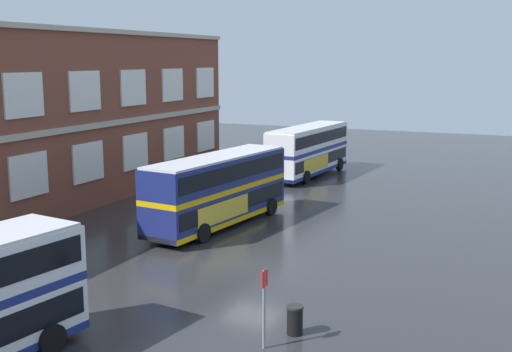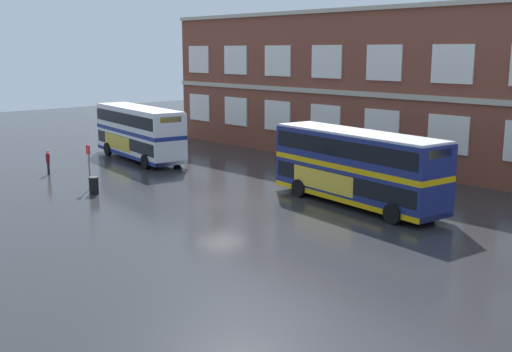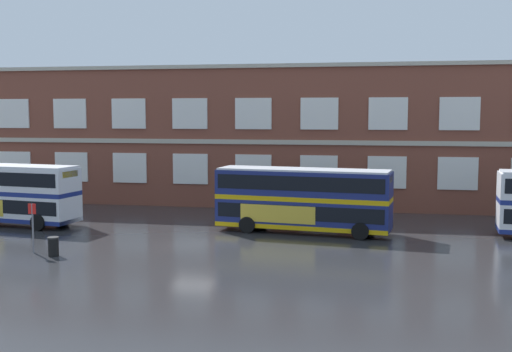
{
  "view_description": "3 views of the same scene",
  "coord_description": "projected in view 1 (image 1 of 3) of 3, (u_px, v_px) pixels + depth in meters",
  "views": [
    {
      "loc": [
        -26.36,
        -11.85,
        9.45
      ],
      "look_at": [
        4.37,
        1.76,
        3.37
      ],
      "focal_mm": 45.48,
      "sensor_mm": 36.0,
      "label": 1
    },
    {
      "loc": [
        26.44,
        -21.89,
        8.38
      ],
      "look_at": [
        1.66,
        1.16,
        1.51
      ],
      "focal_mm": 43.63,
      "sensor_mm": 36.0,
      "label": 2
    },
    {
      "loc": [
        10.49,
        -35.04,
        7.58
      ],
      "look_at": [
        3.13,
        2.95,
        3.74
      ],
      "focal_mm": 44.7,
      "sensor_mm": 36.0,
      "label": 3
    }
  ],
  "objects": [
    {
      "name": "ground_plane",
      "position": [
        214.0,
        260.0,
        30.92
      ],
      "size": [
        120.0,
        120.0,
        0.0
      ],
      "primitive_type": "plane",
      "color": "#2B2B2D"
    },
    {
      "name": "double_decker_middle",
      "position": [
        218.0,
        189.0,
        36.86
      ],
      "size": [
        11.23,
        3.93,
        4.07
      ],
      "color": "navy",
      "rests_on": "ground"
    },
    {
      "name": "double_decker_far",
      "position": [
        308.0,
        150.0,
        52.8
      ],
      "size": [
        11.16,
        3.48,
        4.07
      ],
      "color": "silver",
      "rests_on": "ground"
    },
    {
      "name": "bus_stand_flag",
      "position": [
        264.0,
        301.0,
        21.18
      ],
      "size": [
        0.44,
        0.1,
        2.7
      ],
      "color": "slate",
      "rests_on": "ground"
    },
    {
      "name": "station_litter_bin",
      "position": [
        295.0,
        320.0,
        22.49
      ],
      "size": [
        0.6,
        0.6,
        1.03
      ],
      "color": "black",
      "rests_on": "ground"
    }
  ]
}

